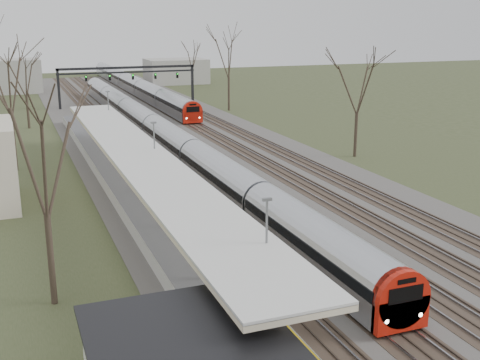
{
  "coord_description": "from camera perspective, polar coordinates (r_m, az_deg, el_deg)",
  "views": [
    {
      "loc": [
        -17.19,
        -7.43,
        13.13
      ],
      "look_at": [
        -2.27,
        31.07,
        2.0
      ],
      "focal_mm": 45.0,
      "sensor_mm": 36.0,
      "label": 1
    }
  ],
  "objects": [
    {
      "name": "tree_west_near",
      "position": [
        28.08,
        -18.29,
        2.3
      ],
      "size": [
        5.0,
        5.0,
        10.3
      ],
      "color": "#2D231C",
      "rests_on": "ground"
    },
    {
      "name": "track_bed",
      "position": [
        66.13,
        -5.46,
        3.62
      ],
      "size": [
        24.0,
        160.0,
        0.22
      ],
      "color": "#474442",
      "rests_on": "ground"
    },
    {
      "name": "canopy",
      "position": [
        42.25,
        -9.57,
        2.29
      ],
      "size": [
        4.1,
        50.0,
        3.11
      ],
      "color": "slate",
      "rests_on": "platform"
    },
    {
      "name": "platform",
      "position": [
        47.38,
        -10.51,
        -0.64
      ],
      "size": [
        3.5,
        69.0,
        1.0
      ],
      "primitive_type": "cube",
      "color": "#9E9B93",
      "rests_on": "ground"
    },
    {
      "name": "tree_west_far",
      "position": [
        55.67,
        -21.15,
        8.82
      ],
      "size": [
        5.5,
        5.5,
        11.33
      ],
      "color": "#2D231C",
      "rests_on": "ground"
    },
    {
      "name": "tree_east_far",
      "position": [
        58.74,
        11.16,
        9.1
      ],
      "size": [
        5.0,
        5.0,
        10.3
      ],
      "color": "#2D231C",
      "rests_on": "ground"
    },
    {
      "name": "train_far",
      "position": [
        112.53,
        -10.07,
        8.92
      ],
      "size": [
        2.62,
        75.21,
        3.05
      ],
      "color": "#A8ABB2",
      "rests_on": "ground"
    },
    {
      "name": "signal_gantry",
      "position": [
        94.42,
        -10.59,
        9.84
      ],
      "size": [
        21.0,
        0.59,
        6.08
      ],
      "color": "black",
      "rests_on": "ground"
    },
    {
      "name": "passenger",
      "position": [
        26.79,
        -0.21,
        -10.03
      ],
      "size": [
        0.46,
        0.62,
        1.53
      ],
      "primitive_type": "imported",
      "rotation": [
        0.0,
        0.0,
        1.38
      ],
      "color": "#392E5B",
      "rests_on": "platform"
    },
    {
      "name": "train_near",
      "position": [
        66.43,
        -8.1,
        4.83
      ],
      "size": [
        2.62,
        90.21,
        3.05
      ],
      "color": "#A8ABB2",
      "rests_on": "ground"
    }
  ]
}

